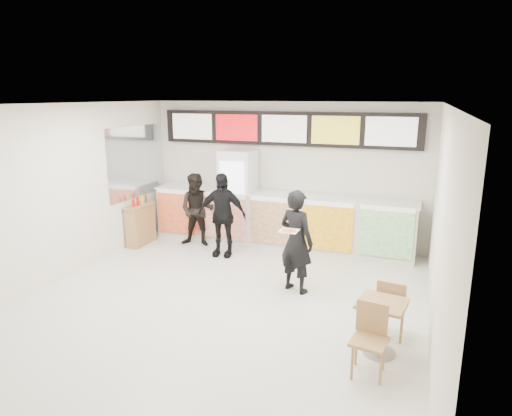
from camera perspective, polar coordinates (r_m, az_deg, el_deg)
The scene contains 15 objects.
floor at distance 7.09m, azimuth -4.81°, elevation -12.26°, with size 7.00×7.00×0.00m, color beige.
ceiling at distance 6.37m, azimuth -5.38°, elevation 12.75°, with size 7.00×7.00×0.00m, color white.
wall_back at distance 9.78m, azimuth 3.68°, elevation 4.35°, with size 6.00×6.00×0.00m, color silver.
wall_left at distance 8.28m, azimuth -24.23°, elevation 1.38°, with size 7.00×7.00×0.00m, color silver.
wall_right at distance 5.98m, azimuth 21.96°, elevation -2.88°, with size 7.00×7.00×0.00m, color silver.
service_counter at distance 9.60m, azimuth 2.90°, elevation -1.50°, with size 5.56×0.77×1.14m.
menu_board at distance 9.58m, azimuth 3.62°, elevation 9.87°, with size 5.50×0.14×0.70m.
drinks_fridge at distance 9.82m, azimuth -2.25°, elevation 1.44°, with size 0.70×0.67×2.00m.
mirror_panel at distance 10.09m, azimuth -14.65°, elevation 5.66°, with size 0.01×2.00×1.50m, color #B2B7BF.
customer_main at distance 7.36m, azimuth 5.07°, elevation -4.17°, with size 0.62×0.40×1.69m, color black.
customer_left at distance 9.67m, azimuth -7.35°, elevation -0.24°, with size 0.75×0.59×1.55m, color black.
customer_mid at distance 8.99m, azimuth -4.29°, elevation -0.85°, with size 0.98×0.41×1.67m, color black.
pizza_slice at distance 6.85m, azimuth 4.13°, elevation -2.80°, with size 0.36×0.36×0.02m.
cafe_table at distance 5.93m, azimuth 15.37°, elevation -13.11°, with size 0.64×1.45×0.82m.
condiment_ledge at distance 10.06m, azimuth -14.24°, elevation -1.97°, with size 0.31×0.78×1.04m.
Camera 1 is at (2.73, -5.75, 3.13)m, focal length 32.00 mm.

